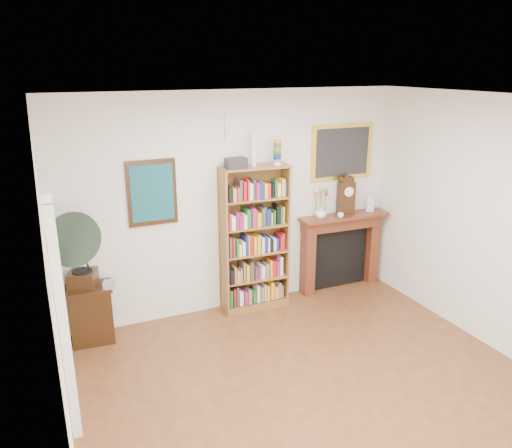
{
  "coord_description": "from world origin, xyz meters",
  "views": [
    {
      "loc": [
        -2.24,
        -3.17,
        3.08
      ],
      "look_at": [
        -0.11,
        1.6,
        1.4
      ],
      "focal_mm": 35.0,
      "sensor_mm": 36.0,
      "label": 1
    }
  ],
  "objects_px": {
    "mantel_clock": "(346,196)",
    "bottle_right": "(372,204)",
    "bookshelf": "(255,231)",
    "side_cabinet": "(92,314)",
    "cd_stack": "(109,284)",
    "flower_vase": "(320,213)",
    "gramophone": "(80,246)",
    "bottle_left": "(369,203)",
    "fireplace": "(340,245)",
    "teacup": "(340,215)"
  },
  "relations": [
    {
      "from": "fireplace",
      "to": "gramophone",
      "type": "distance_m",
      "value": 3.53
    },
    {
      "from": "bookshelf",
      "to": "flower_vase",
      "type": "bearing_deg",
      "value": 5.0
    },
    {
      "from": "side_cabinet",
      "to": "mantel_clock",
      "type": "xyz_separation_m",
      "value": [
        3.46,
        0.08,
        1.01
      ]
    },
    {
      "from": "gramophone",
      "to": "bottle_right",
      "type": "bearing_deg",
      "value": 22.78
    },
    {
      "from": "flower_vase",
      "to": "bottle_right",
      "type": "bearing_deg",
      "value": -0.48
    },
    {
      "from": "bookshelf",
      "to": "cd_stack",
      "type": "xyz_separation_m",
      "value": [
        -1.86,
        -0.16,
        -0.33
      ]
    },
    {
      "from": "teacup",
      "to": "bottle_right",
      "type": "height_order",
      "value": "bottle_right"
    },
    {
      "from": "bottle_left",
      "to": "cd_stack",
      "type": "bearing_deg",
      "value": -177.02
    },
    {
      "from": "fireplace",
      "to": "teacup",
      "type": "distance_m",
      "value": 0.52
    },
    {
      "from": "gramophone",
      "to": "mantel_clock",
      "type": "xyz_separation_m",
      "value": [
        3.51,
        0.21,
        0.13
      ]
    },
    {
      "from": "bookshelf",
      "to": "teacup",
      "type": "relative_size",
      "value": 25.68
    },
    {
      "from": "gramophone",
      "to": "cd_stack",
      "type": "relative_size",
      "value": 7.93
    },
    {
      "from": "side_cabinet",
      "to": "bottle_right",
      "type": "relative_size",
      "value": 3.43
    },
    {
      "from": "flower_vase",
      "to": "teacup",
      "type": "height_order",
      "value": "flower_vase"
    },
    {
      "from": "bookshelf",
      "to": "gramophone",
      "type": "relative_size",
      "value": 2.29
    },
    {
      "from": "bookshelf",
      "to": "fireplace",
      "type": "distance_m",
      "value": 1.42
    },
    {
      "from": "bottle_left",
      "to": "bottle_right",
      "type": "distance_m",
      "value": 0.06
    },
    {
      "from": "bookshelf",
      "to": "bottle_right",
      "type": "distance_m",
      "value": 1.82
    },
    {
      "from": "gramophone",
      "to": "mantel_clock",
      "type": "height_order",
      "value": "gramophone"
    },
    {
      "from": "side_cabinet",
      "to": "gramophone",
      "type": "height_order",
      "value": "gramophone"
    },
    {
      "from": "gramophone",
      "to": "flower_vase",
      "type": "height_order",
      "value": "gramophone"
    },
    {
      "from": "fireplace",
      "to": "flower_vase",
      "type": "height_order",
      "value": "flower_vase"
    },
    {
      "from": "gramophone",
      "to": "bottle_left",
      "type": "relative_size",
      "value": 3.97
    },
    {
      "from": "mantel_clock",
      "to": "teacup",
      "type": "xyz_separation_m",
      "value": [
        -0.16,
        -0.12,
        -0.22
      ]
    },
    {
      "from": "side_cabinet",
      "to": "teacup",
      "type": "relative_size",
      "value": 8.09
    },
    {
      "from": "fireplace",
      "to": "bottle_right",
      "type": "height_order",
      "value": "bottle_right"
    },
    {
      "from": "bookshelf",
      "to": "side_cabinet",
      "type": "bearing_deg",
      "value": -175.72
    },
    {
      "from": "cd_stack",
      "to": "flower_vase",
      "type": "relative_size",
      "value": 0.77
    },
    {
      "from": "bookshelf",
      "to": "bottle_right",
      "type": "bearing_deg",
      "value": 4.11
    },
    {
      "from": "fireplace",
      "to": "teacup",
      "type": "height_order",
      "value": "teacup"
    },
    {
      "from": "bottle_left",
      "to": "fireplace",
      "type": "bearing_deg",
      "value": 173.57
    },
    {
      "from": "teacup",
      "to": "bottle_left",
      "type": "xyz_separation_m",
      "value": [
        0.53,
        0.1,
        0.09
      ]
    },
    {
      "from": "mantel_clock",
      "to": "teacup",
      "type": "height_order",
      "value": "mantel_clock"
    },
    {
      "from": "teacup",
      "to": "side_cabinet",
      "type": "bearing_deg",
      "value": 179.28
    },
    {
      "from": "flower_vase",
      "to": "bottle_left",
      "type": "height_order",
      "value": "bottle_left"
    },
    {
      "from": "bookshelf",
      "to": "side_cabinet",
      "type": "height_order",
      "value": "bookshelf"
    },
    {
      "from": "flower_vase",
      "to": "bottle_left",
      "type": "xyz_separation_m",
      "value": [
        0.79,
        0.01,
        0.04
      ]
    },
    {
      "from": "bookshelf",
      "to": "bottle_right",
      "type": "height_order",
      "value": "bookshelf"
    },
    {
      "from": "fireplace",
      "to": "mantel_clock",
      "type": "xyz_separation_m",
      "value": [
        0.04,
        -0.02,
        0.71
      ]
    },
    {
      "from": "cd_stack",
      "to": "bookshelf",
      "type": "bearing_deg",
      "value": 4.77
    },
    {
      "from": "fireplace",
      "to": "gramophone",
      "type": "bearing_deg",
      "value": -173.85
    },
    {
      "from": "gramophone",
      "to": "bottle_right",
      "type": "height_order",
      "value": "gramophone"
    },
    {
      "from": "fireplace",
      "to": "bottle_right",
      "type": "bearing_deg",
      "value": -5.18
    },
    {
      "from": "mantel_clock",
      "to": "bottle_right",
      "type": "xyz_separation_m",
      "value": [
        0.42,
        -0.04,
        -0.15
      ]
    },
    {
      "from": "bottle_left",
      "to": "flower_vase",
      "type": "bearing_deg",
      "value": -179.39
    },
    {
      "from": "side_cabinet",
      "to": "teacup",
      "type": "bearing_deg",
      "value": 4.26
    },
    {
      "from": "bookshelf",
      "to": "bottle_left",
      "type": "xyz_separation_m",
      "value": [
        1.76,
        0.03,
        0.16
      ]
    },
    {
      "from": "fireplace",
      "to": "bottle_left",
      "type": "bearing_deg",
      "value": -4.05
    },
    {
      "from": "flower_vase",
      "to": "bookshelf",
      "type": "bearing_deg",
      "value": -178.54
    },
    {
      "from": "bottle_right",
      "to": "side_cabinet",
      "type": "bearing_deg",
      "value": -179.34
    }
  ]
}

